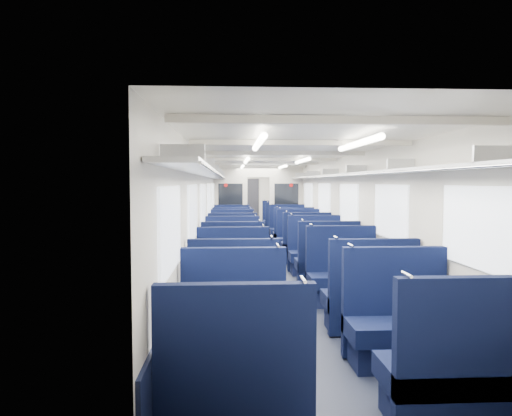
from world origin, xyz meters
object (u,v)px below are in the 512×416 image
at_px(seat_10, 233,257).
at_px(seat_23, 277,222).
at_px(seat_9, 327,266).
at_px(seat_18, 232,232).
at_px(seat_5, 369,302).
at_px(seat_16, 232,236).
at_px(end_door, 250,201).
at_px(seat_12, 232,248).
at_px(seat_8, 233,267).
at_px(seat_2, 234,329).
at_px(seat_20, 232,225).
at_px(seat_4, 233,302).
at_px(seat_17, 293,236).
at_px(seat_22, 232,222).
at_px(seat_7, 343,279).
at_px(seat_13, 306,247).
at_px(seat_3, 398,327).
at_px(seat_6, 233,282).
at_px(seat_11, 315,255).
at_px(bulkhead, 258,202).
at_px(seat_0, 235,391).
at_px(seat_1, 457,378).
at_px(seat_19, 287,231).
at_px(seat_15, 299,241).
at_px(seat_14, 232,242).
at_px(seat_21, 281,225).

relative_size(seat_10, seat_23, 1.00).
height_order(seat_9, seat_18, same).
xyz_separation_m(seat_5, seat_16, (-1.66, 7.00, 0.00)).
xyz_separation_m(end_door, seat_16, (-0.83, -8.02, -0.63)).
bearing_deg(seat_12, seat_8, -90.00).
distance_m(seat_2, seat_20, 11.15).
bearing_deg(seat_4, seat_17, 76.38).
bearing_deg(seat_22, seat_7, -80.68).
bearing_deg(seat_18, seat_20, 90.00).
bearing_deg(seat_13, seat_18, 116.75).
distance_m(seat_3, seat_8, 3.83).
xyz_separation_m(end_door, seat_9, (0.83, -12.53, -0.63)).
height_order(seat_6, seat_22, same).
bearing_deg(seat_20, seat_17, -63.15).
height_order(seat_11, seat_17, same).
bearing_deg(bulkhead, seat_20, 122.88).
height_order(bulkhead, seat_0, bulkhead).
bearing_deg(seat_4, seat_1, -53.84).
height_order(seat_1, seat_4, same).
distance_m(seat_12, seat_16, 2.29).
bearing_deg(seat_13, seat_19, 90.00).
bearing_deg(seat_15, seat_16, 146.22).
height_order(seat_10, seat_17, same).
xyz_separation_m(seat_15, seat_17, (0.00, 1.05, 0.00)).
distance_m(seat_8, seat_14, 3.38).
height_order(seat_2, seat_16, same).
bearing_deg(seat_7, seat_20, 100.60).
bearing_deg(seat_19, seat_17, -90.00).
relative_size(seat_7, seat_18, 1.00).
xyz_separation_m(bulkhead, seat_20, (-0.83, 1.28, -0.86)).
height_order(seat_3, seat_7, same).
relative_size(seat_7, seat_9, 1.00).
xyz_separation_m(seat_22, seat_23, (1.66, -0.17, 0.00)).
relative_size(seat_0, seat_10, 1.00).
xyz_separation_m(seat_5, seat_15, (0.00, 5.89, 0.00)).
height_order(seat_15, seat_23, same).
xyz_separation_m(seat_10, seat_13, (1.66, 1.34, 0.00)).
height_order(seat_5, seat_19, same).
height_order(bulkhead, seat_22, bulkhead).
relative_size(seat_0, seat_15, 1.00).
relative_size(seat_0, seat_19, 1.00).
relative_size(seat_5, seat_6, 1.00).
bearing_deg(seat_10, seat_20, 90.00).
relative_size(seat_6, seat_17, 1.00).
bearing_deg(seat_9, seat_21, 90.00).
relative_size(seat_9, seat_10, 1.00).
height_order(seat_16, seat_23, same).
bearing_deg(seat_9, seat_0, -109.09).
relative_size(seat_1, seat_5, 1.00).
height_order(seat_11, seat_20, same).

